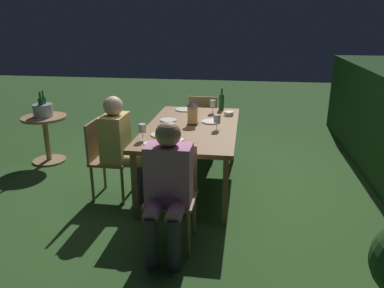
% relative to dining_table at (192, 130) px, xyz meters
% --- Properties ---
extents(ground_plane, '(16.00, 16.00, 0.00)m').
position_rel_dining_table_xyz_m(ground_plane, '(0.00, 0.00, -0.69)').
color(ground_plane, '#2D5123').
extents(dining_table, '(1.87, 1.03, 0.74)m').
position_rel_dining_table_xyz_m(dining_table, '(0.00, 0.00, 0.00)').
color(dining_table, olive).
rests_on(dining_table, ground).
extents(chair_head_far, '(0.40, 0.42, 0.87)m').
position_rel_dining_table_xyz_m(chair_head_far, '(1.18, 0.00, -0.21)').
color(chair_head_far, '#937047').
rests_on(chair_head_far, ground).
extents(person_in_pink, '(0.48, 0.38, 1.15)m').
position_rel_dining_table_xyz_m(person_in_pink, '(1.38, 0.00, -0.06)').
color(person_in_pink, '#C675A3').
rests_on(person_in_pink, ground).
extents(chair_head_near, '(0.40, 0.42, 0.87)m').
position_rel_dining_table_xyz_m(chair_head_near, '(-1.18, 0.00, -0.21)').
color(chair_head_near, '#937047').
rests_on(chair_head_near, ground).
extents(chair_side_left_b, '(0.42, 0.40, 0.87)m').
position_rel_dining_table_xyz_m(chair_side_left_b, '(0.42, -0.91, -0.21)').
color(chair_side_left_b, '#937047').
rests_on(chair_side_left_b, ground).
extents(person_in_mustard, '(0.38, 0.47, 1.15)m').
position_rel_dining_table_xyz_m(person_in_mustard, '(0.42, -0.71, -0.06)').
color(person_in_mustard, tan).
rests_on(person_in_mustard, ground).
extents(lantern_centerpiece, '(0.15, 0.15, 0.27)m').
position_rel_dining_table_xyz_m(lantern_centerpiece, '(-0.07, -0.00, 0.20)').
color(lantern_centerpiece, black).
rests_on(lantern_centerpiece, dining_table).
extents(green_bottle_on_table, '(0.07, 0.07, 0.29)m').
position_rel_dining_table_xyz_m(green_bottle_on_table, '(-0.84, 0.28, 0.16)').
color(green_bottle_on_table, '#144723').
rests_on(green_bottle_on_table, dining_table).
extents(wine_glass_a, '(0.08, 0.08, 0.17)m').
position_rel_dining_table_xyz_m(wine_glass_a, '(0.11, 0.30, 0.17)').
color(wine_glass_a, silver).
rests_on(wine_glass_a, dining_table).
extents(wine_glass_b, '(0.08, 0.08, 0.17)m').
position_rel_dining_table_xyz_m(wine_glass_b, '(0.60, -0.42, 0.17)').
color(wine_glass_b, silver).
rests_on(wine_glass_b, dining_table).
extents(wine_glass_c, '(0.08, 0.08, 0.17)m').
position_rel_dining_table_xyz_m(wine_glass_c, '(-0.65, 0.18, 0.17)').
color(wine_glass_c, silver).
rests_on(wine_glass_c, dining_table).
extents(plate_a, '(0.26, 0.26, 0.01)m').
position_rel_dining_table_xyz_m(plate_a, '(-0.75, -0.21, 0.06)').
color(plate_a, white).
rests_on(plate_a, dining_table).
extents(plate_b, '(0.20, 0.20, 0.01)m').
position_rel_dining_table_xyz_m(plate_b, '(-0.18, -0.31, 0.06)').
color(plate_b, silver).
rests_on(plate_b, dining_table).
extents(plate_c, '(0.23, 0.23, 0.01)m').
position_rel_dining_table_xyz_m(plate_c, '(0.41, -0.26, 0.06)').
color(plate_c, silver).
rests_on(plate_c, dining_table).
extents(plate_d, '(0.23, 0.23, 0.01)m').
position_rel_dining_table_xyz_m(plate_d, '(-0.18, 0.21, 0.06)').
color(plate_d, white).
rests_on(plate_d, dining_table).
extents(bowl_olives, '(0.17, 0.17, 0.05)m').
position_rel_dining_table_xyz_m(bowl_olives, '(0.82, -0.26, 0.08)').
color(bowl_olives, silver).
rests_on(bowl_olives, dining_table).
extents(bowl_bread, '(0.12, 0.12, 0.05)m').
position_rel_dining_table_xyz_m(bowl_bread, '(-0.54, 0.39, 0.08)').
color(bowl_bread, silver).
rests_on(bowl_bread, dining_table).
extents(bowl_salad, '(0.11, 0.11, 0.06)m').
position_rel_dining_table_xyz_m(bowl_salad, '(0.70, -0.03, 0.08)').
color(bowl_salad, silver).
rests_on(bowl_salad, dining_table).
extents(side_table, '(0.60, 0.60, 0.65)m').
position_rel_dining_table_xyz_m(side_table, '(-0.48, -2.11, -0.26)').
color(side_table, '#9E7A51').
rests_on(side_table, ground).
extents(ice_bucket, '(0.26, 0.26, 0.34)m').
position_rel_dining_table_xyz_m(ice_bucket, '(-0.48, -2.11, 0.06)').
color(ice_bucket, '#B2B7BF').
rests_on(ice_bucket, side_table).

